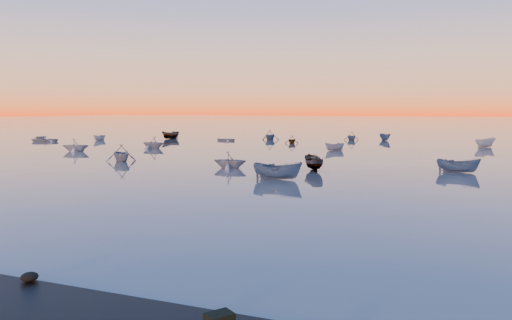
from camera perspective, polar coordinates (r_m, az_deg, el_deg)
The scene contains 3 objects.
ground at distance 117.35m, azimuth 12.95°, elevation 2.79°, with size 600.00×600.00×0.00m, color #655A54.
moored_fleet at distance 71.41m, azimuth 6.99°, elevation 1.01°, with size 124.00×58.00×1.20m, color beige, non-canonical shape.
boat_near_center at distance 42.59m, azimuth 2.46°, elevation -2.23°, with size 4.33×1.83×1.50m, color #3B5671.
Camera 1 is at (18.36, -15.75, 6.00)m, focal length 35.00 mm.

